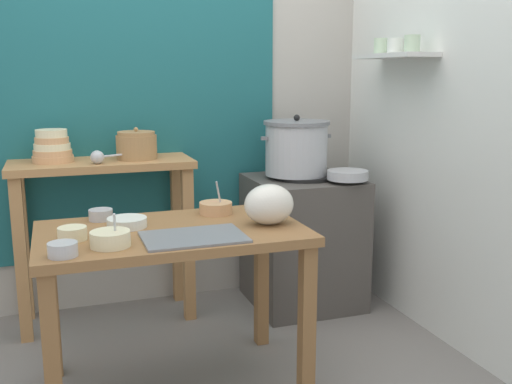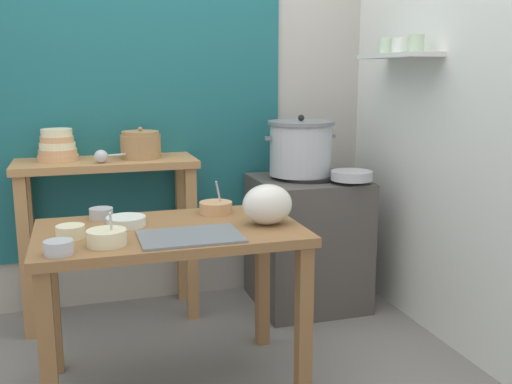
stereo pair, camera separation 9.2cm
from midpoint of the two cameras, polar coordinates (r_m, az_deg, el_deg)
The scene contains 19 objects.
ground_plane at distance 2.78m, azimuth -7.88°, elevation -17.85°, with size 9.00×9.00×0.00m, color gray.
wall_back at distance 3.52m, azimuth -10.70°, elevation 10.39°, with size 4.40×0.12×2.60m.
wall_right at distance 3.18m, azimuth 16.56°, elevation 9.98°, with size 0.30×3.20×2.60m.
prep_table at distance 2.52m, azimuth -9.19°, elevation -5.99°, with size 1.10×0.66×0.72m.
back_shelf_table at distance 3.29m, azimuth -15.40°, elevation -0.84°, with size 0.96×0.40×0.90m.
stove_block at distance 3.50m, azimuth 3.80°, elevation -4.74°, with size 0.60×0.61×0.78m.
steamer_pot at distance 3.39m, azimuth 3.17°, elevation 4.32°, with size 0.43×0.38×0.35m.
clay_pot at distance 3.26m, azimuth -12.35°, elevation 4.44°, with size 0.22×0.22×0.17m.
bowl_stack_enamel at distance 3.27m, azimuth -19.99°, elevation 4.09°, with size 0.21×0.21×0.17m.
ladle at distance 3.14m, azimuth -15.87°, elevation 3.29°, with size 0.24×0.12×0.07m.
serving_tray at distance 2.33m, azimuth -7.23°, elevation -4.37°, with size 0.40×0.28×0.01m, color slate.
plastic_bag at distance 2.51m, azimuth 0.22°, elevation -1.21°, with size 0.22×0.18×0.17m, color silver.
wide_pan at distance 3.28m, azimuth 8.12°, elevation 1.65°, with size 0.23×0.23×0.05m, color #B7BABF.
prep_bowl_0 at distance 2.54m, azimuth -13.48°, elevation -2.86°, with size 0.17×0.17×0.04m.
prep_bowl_1 at distance 2.69m, azimuth -15.84°, elevation -2.10°, with size 0.10×0.10×0.05m.
prep_bowl_2 at distance 2.28m, azimuth -15.14°, elevation -4.36°, with size 0.15×0.15×0.13m.
prep_bowl_3 at distance 2.72m, azimuth -4.91°, elevation -1.50°, with size 0.15×0.15×0.16m.
prep_bowl_4 at distance 2.41m, azimuth -18.51°, elevation -3.80°, with size 0.11×0.11×0.05m.
prep_bowl_5 at distance 2.21m, azimuth -19.46°, elevation -5.25°, with size 0.10×0.10×0.05m.
Camera 1 is at (-0.49, -2.37, 1.36)m, focal length 41.09 mm.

